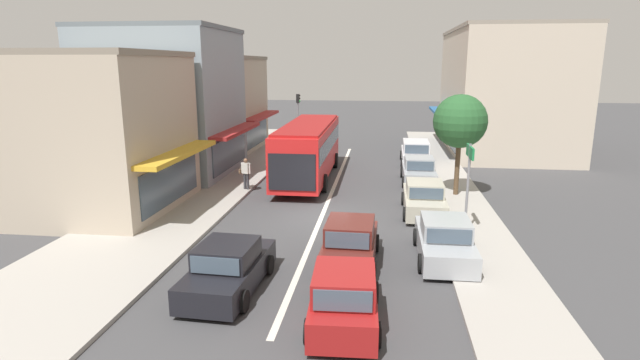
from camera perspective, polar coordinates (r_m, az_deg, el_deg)
The scene contains 20 objects.
ground_plane at distance 21.76m, azimuth 0.15°, elevation -4.30°, with size 140.00×140.00×0.00m, color #3F3F42.
lane_centre_line at distance 25.57m, azimuth 1.27°, elevation -1.62°, with size 0.20×28.00×0.01m, color silver.
sidewalk_left at distance 28.93m, azimuth -11.82°, elevation -0.02°, with size 5.20×44.00×0.14m, color #A39E96.
kerb_right at distance 27.61m, azimuth 14.62°, elevation -0.82°, with size 2.80×44.00×0.12m, color #A39E96.
shopfront_corner_near at distance 24.30m, azimuth -24.53°, elevation 4.90°, with size 8.03×7.22×7.08m.
shopfront_mid_block at distance 31.04m, azimuth -17.19°, elevation 8.44°, with size 8.58×7.66×8.58m.
shopfront_far_end at distance 38.66m, azimuth -12.13°, elevation 8.43°, with size 7.52×8.45×7.07m.
building_right_far at distance 40.39m, azimuth 20.32°, elevation 9.54°, with size 8.98×13.88×9.09m.
city_bus at distance 28.61m, azimuth -1.32°, elevation 3.81°, with size 2.80×10.87×3.23m.
sedan_behind_bus_mid at distance 15.11m, azimuth -10.41°, elevation -9.94°, with size 2.05×4.28×1.47m.
hatchback_queue_far_back at distance 16.78m, azimuth 3.50°, elevation -7.17°, with size 1.89×3.74×1.54m.
hatchback_queue_gap_filler at distance 13.08m, azimuth 2.79°, elevation -13.29°, with size 1.94×3.77×1.54m.
parked_sedan_kerb_front at distance 17.59m, azimuth 14.05°, elevation -6.75°, with size 1.92×4.21×1.47m.
parked_sedan_kerb_second at distance 22.65m, azimuth 11.81°, elevation -2.14°, with size 1.92×4.21×1.47m.
parked_sedan_kerb_third at distance 28.40m, azimuth 11.21°, elevation 0.99°, with size 1.91×4.20×1.47m.
parked_wagon_kerb_rear at distance 33.76m, azimuth 10.85°, elevation 3.07°, with size 1.98×4.52×1.58m.
traffic_light_downstreet at distance 39.84m, azimuth -2.52°, elevation 7.87°, with size 0.32×0.24×4.20m.
directional_road_sign at distance 19.72m, azimuth 16.67°, elevation 1.33°, with size 0.10×1.40×3.60m.
street_tree_right at distance 25.35m, azimuth 15.72°, elevation 6.44°, with size 2.61×2.61×5.11m.
pedestrian_with_handbag_near at distance 26.10m, azimuth -8.49°, elevation 0.94°, with size 0.66×0.37×1.63m.
Camera 1 is at (2.58, -20.59, 6.54)m, focal length 28.00 mm.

